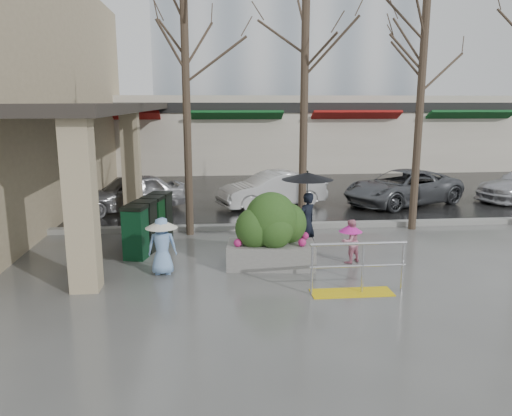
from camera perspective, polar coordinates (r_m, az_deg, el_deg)
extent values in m
plane|color=#51514F|center=(10.90, 2.47, -7.61)|extent=(120.00, 120.00, 0.00)
cube|color=black|center=(32.41, -2.87, 5.49)|extent=(120.00, 36.00, 0.01)
cube|color=gray|center=(14.69, 0.34, -2.12)|extent=(120.00, 0.30, 0.15)
cube|color=#2D2823|center=(18.48, -16.25, 11.42)|extent=(2.80, 18.00, 0.25)
cube|color=tan|center=(10.16, -19.37, 0.50)|extent=(0.55, 0.55, 3.50)
cube|color=tan|center=(16.47, -14.05, 4.98)|extent=(0.55, 0.55, 3.50)
cube|color=beige|center=(28.43, 1.54, 8.63)|extent=(34.00, 6.00, 4.00)
cube|color=maroon|center=(25.70, -15.89, 9.73)|extent=(4.50, 1.68, 0.87)
cube|color=#0F4C1E|center=(25.33, -2.21, 10.14)|extent=(4.50, 1.68, 0.87)
cube|color=maroon|center=(26.36, 11.13, 10.00)|extent=(4.50, 1.68, 0.87)
cube|color=#0F4C1E|center=(28.63, 22.88, 9.44)|extent=(4.50, 1.68, 0.87)
cube|color=black|center=(25.51, 2.36, 11.39)|extent=(34.00, 0.35, 0.50)
cube|color=yellow|center=(10.06, 10.88, -9.47)|extent=(1.60, 0.50, 0.02)
cylinder|color=silver|center=(9.71, 6.42, -7.05)|extent=(0.05, 0.05, 1.00)
cylinder|color=silver|center=(9.95, 12.10, -6.76)|extent=(0.05, 0.05, 1.00)
cylinder|color=silver|center=(10.22, 16.41, -6.50)|extent=(0.05, 0.05, 1.00)
cylinder|color=silver|center=(9.78, 11.67, -4.02)|extent=(1.90, 0.06, 0.06)
cylinder|color=silver|center=(9.91, 11.56, -6.52)|extent=(1.90, 0.04, 0.04)
cylinder|color=#382B21|center=(13.79, -7.92, 10.81)|extent=(0.22, 0.22, 6.80)
cylinder|color=#382B21|center=(14.02, 5.51, 11.30)|extent=(0.22, 0.22, 7.00)
cylinder|color=#382B21|center=(15.00, 18.15, 9.85)|extent=(0.22, 0.22, 6.50)
imported|color=black|center=(12.39, 5.79, -1.64)|extent=(0.65, 0.61, 1.50)
cylinder|color=black|center=(12.24, 5.86, 1.88)|extent=(0.02, 0.02, 0.95)
cone|color=black|center=(12.18, 5.90, 3.66)|extent=(1.27, 1.27, 0.18)
sphere|color=black|center=(12.16, 5.91, 4.17)|extent=(0.05, 0.05, 0.05)
imported|color=pink|center=(11.76, 10.71, -3.74)|extent=(0.62, 0.58, 1.02)
cylinder|color=black|center=(11.71, 10.74, -2.86)|extent=(0.02, 0.02, 0.44)
cone|color=#DA22A3|center=(11.68, 10.77, -2.24)|extent=(0.55, 0.55, 0.18)
sphere|color=black|center=(11.65, 10.79, -1.71)|extent=(0.05, 0.05, 0.05)
imported|color=#7FA9E2|center=(10.93, -10.68, -4.29)|extent=(0.62, 0.41, 1.26)
cylinder|color=black|center=(10.86, -10.73, -2.81)|extent=(0.02, 0.02, 0.59)
cone|color=white|center=(10.81, -10.78, -1.77)|extent=(0.70, 0.70, 0.18)
sphere|color=black|center=(10.78, -10.80, -1.20)|extent=(0.05, 0.05, 0.05)
cube|color=slate|center=(11.35, 1.71, -5.35)|extent=(2.05, 1.19, 0.54)
ellipsoid|color=#1D3F14|center=(11.14, 1.73, -1.37)|extent=(1.20, 1.08, 1.26)
sphere|color=#1D3F14|center=(11.03, -0.16, -2.30)|extent=(0.86, 0.86, 0.86)
sphere|color=#1D3F14|center=(11.38, 3.53, -1.78)|extent=(0.91, 0.91, 0.91)
cube|color=#0D3B1F|center=(12.14, -13.60, -2.95)|extent=(0.59, 0.59, 1.19)
cube|color=black|center=(12.00, -13.75, 0.05)|extent=(0.63, 0.63, 0.09)
cube|color=black|center=(12.68, -12.58, -2.27)|extent=(0.59, 0.59, 1.19)
cube|color=black|center=(12.54, -12.72, 0.61)|extent=(0.63, 0.63, 0.09)
cube|color=#0C3818|center=(13.22, -11.65, -1.65)|extent=(0.59, 0.59, 1.19)
cube|color=black|center=(13.08, -11.77, 1.11)|extent=(0.63, 0.63, 0.09)
cube|color=black|center=(13.76, -10.79, -1.08)|extent=(0.59, 0.59, 1.19)
cube|color=black|center=(13.63, -10.90, 1.58)|extent=(0.63, 0.63, 0.09)
imported|color=#AAAAAF|center=(17.55, -14.23, 1.69)|extent=(3.99, 2.77, 1.26)
imported|color=silver|center=(17.70, 1.87, 2.13)|extent=(4.05, 2.46, 1.26)
imported|color=#585A5F|center=(18.89, 16.39, 2.28)|extent=(4.99, 3.74, 1.26)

